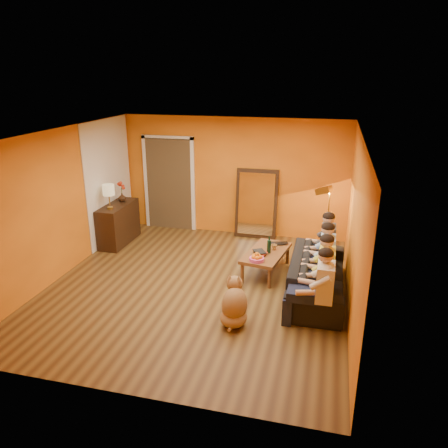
% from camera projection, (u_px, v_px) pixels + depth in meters
% --- Properties ---
extents(room_shell, '(5.00, 5.50, 2.60)m').
position_uv_depth(room_shell, '(202.00, 208.00, 7.45)').
color(room_shell, brown).
rests_on(room_shell, ground).
extents(white_accent, '(0.02, 1.90, 2.58)m').
position_uv_depth(white_accent, '(109.00, 181.00, 9.28)').
color(white_accent, white).
rests_on(white_accent, wall_left).
extents(doorway_recess, '(1.06, 0.30, 2.10)m').
position_uv_depth(doorway_recess, '(171.00, 183.00, 10.12)').
color(doorway_recess, '#3F2D19').
rests_on(doorway_recess, floor).
extents(door_jamb_left, '(0.08, 0.06, 2.20)m').
position_uv_depth(door_jamb_left, '(146.00, 183.00, 10.14)').
color(door_jamb_left, white).
rests_on(door_jamb_left, wall_back).
extents(door_jamb_right, '(0.08, 0.06, 2.20)m').
position_uv_depth(door_jamb_right, '(193.00, 186.00, 9.88)').
color(door_jamb_right, white).
rests_on(door_jamb_right, wall_back).
extents(door_header, '(1.22, 0.06, 0.08)m').
position_uv_depth(door_header, '(167.00, 137.00, 9.66)').
color(door_header, white).
rests_on(door_header, wall_back).
extents(mirror_frame, '(0.92, 0.27, 1.51)m').
position_uv_depth(mirror_frame, '(256.00, 204.00, 9.57)').
color(mirror_frame, '#322010').
rests_on(mirror_frame, floor).
extents(mirror_glass, '(0.78, 0.21, 1.35)m').
position_uv_depth(mirror_glass, '(256.00, 204.00, 9.53)').
color(mirror_glass, white).
rests_on(mirror_glass, mirror_frame).
extents(sideboard, '(0.44, 1.18, 0.85)m').
position_uv_depth(sideboard, '(119.00, 224.00, 9.33)').
color(sideboard, '#322010').
rests_on(sideboard, floor).
extents(table_lamp, '(0.24, 0.24, 0.51)m').
position_uv_depth(table_lamp, '(109.00, 197.00, 8.83)').
color(table_lamp, beige).
rests_on(table_lamp, sideboard).
extents(sofa, '(2.22, 0.87, 0.65)m').
position_uv_depth(sofa, '(317.00, 275.00, 7.21)').
color(sofa, black).
rests_on(sofa, floor).
extents(coffee_table, '(0.82, 1.31, 0.42)m').
position_uv_depth(coffee_table, '(266.00, 262.00, 7.99)').
color(coffee_table, brown).
rests_on(coffee_table, floor).
extents(floor_lamp, '(0.37, 0.34, 1.44)m').
position_uv_depth(floor_lamp, '(328.00, 224.00, 8.45)').
color(floor_lamp, gold).
rests_on(floor_lamp, floor).
extents(dog, '(0.55, 0.70, 0.72)m').
position_uv_depth(dog, '(235.00, 301.00, 6.33)').
color(dog, '#A4874A').
rests_on(dog, floor).
extents(person_far_left, '(0.70, 0.44, 1.22)m').
position_uv_depth(person_far_left, '(325.00, 289.00, 6.17)').
color(person_far_left, beige).
rests_on(person_far_left, sofa).
extents(person_mid_left, '(0.70, 0.44, 1.22)m').
position_uv_depth(person_mid_left, '(326.00, 272.00, 6.67)').
color(person_mid_left, '#D0CA45').
rests_on(person_mid_left, sofa).
extents(person_mid_right, '(0.70, 0.44, 1.22)m').
position_uv_depth(person_mid_right, '(327.00, 258.00, 7.18)').
color(person_mid_right, '#9ABBEE').
rests_on(person_mid_right, sofa).
extents(person_far_right, '(0.70, 0.44, 1.22)m').
position_uv_depth(person_far_right, '(328.00, 246.00, 7.68)').
color(person_far_right, '#323237').
rests_on(person_far_right, sofa).
extents(fruit_bowl, '(0.26, 0.26, 0.16)m').
position_uv_depth(fruit_bowl, '(257.00, 257.00, 7.50)').
color(fruit_bowl, '#DA4D97').
rests_on(fruit_bowl, coffee_table).
extents(wine_bottle, '(0.07, 0.07, 0.31)m').
position_uv_depth(wine_bottle, '(269.00, 245.00, 7.81)').
color(wine_bottle, black).
rests_on(wine_bottle, coffee_table).
extents(tumbler, '(0.13, 0.13, 0.10)m').
position_uv_depth(tumbler, '(274.00, 247.00, 7.98)').
color(tumbler, '#B27F3F').
rests_on(tumbler, coffee_table).
extents(laptop, '(0.42, 0.33, 0.03)m').
position_uv_depth(laptop, '(279.00, 245.00, 8.19)').
color(laptop, black).
rests_on(laptop, coffee_table).
extents(book_lower, '(0.25, 0.28, 0.02)m').
position_uv_depth(book_lower, '(255.00, 254.00, 7.77)').
color(book_lower, '#322010').
rests_on(book_lower, coffee_table).
extents(book_mid, '(0.26, 0.30, 0.02)m').
position_uv_depth(book_mid, '(255.00, 253.00, 7.77)').
color(book_mid, red).
rests_on(book_mid, book_lower).
extents(book_upper, '(0.28, 0.31, 0.02)m').
position_uv_depth(book_upper, '(255.00, 252.00, 7.75)').
color(book_upper, black).
rests_on(book_upper, book_mid).
extents(vase, '(0.17, 0.17, 0.18)m').
position_uv_depth(vase, '(122.00, 197.00, 9.39)').
color(vase, '#322010').
rests_on(vase, sideboard).
extents(flowers, '(0.17, 0.17, 0.45)m').
position_uv_depth(flowers, '(121.00, 186.00, 9.30)').
color(flowers, red).
rests_on(flowers, vase).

